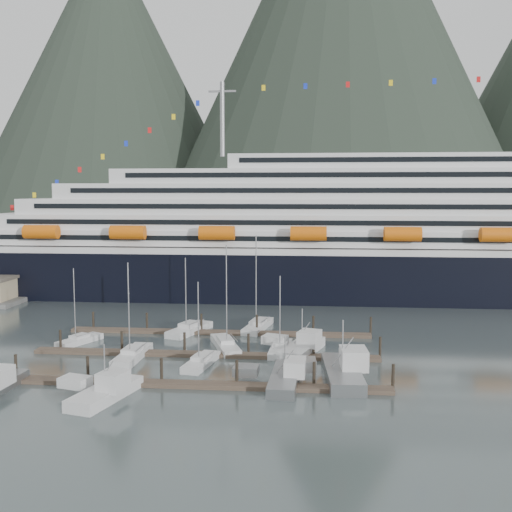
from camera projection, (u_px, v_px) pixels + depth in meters
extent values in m
plane|color=#465252|center=(238.00, 363.00, 79.06)|extent=(1600.00, 1600.00, 0.00)
cone|color=black|center=(343.00, 37.00, 610.76)|extent=(400.00, 400.00, 420.00)
cone|color=black|center=(109.00, 84.00, 677.77)|extent=(340.00, 340.00, 340.00)
cube|color=black|center=(382.00, 277.00, 130.81)|extent=(210.00, 28.00, 12.00)
cube|color=silver|center=(382.00, 248.00, 130.12)|extent=(205.80, 27.44, 1.50)
cube|color=silver|center=(406.00, 236.00, 129.39)|extent=(185.00, 26.00, 3.20)
cube|color=black|center=(417.00, 240.00, 116.45)|extent=(175.75, 0.20, 1.00)
cube|color=silver|center=(416.00, 221.00, 128.87)|extent=(180.00, 25.00, 3.20)
cube|color=black|center=(427.00, 223.00, 116.42)|extent=(171.00, 0.20, 1.00)
cube|color=silver|center=(426.00, 206.00, 128.35)|extent=(172.00, 24.00, 3.20)
cube|color=black|center=(438.00, 207.00, 116.40)|extent=(163.40, 0.20, 1.00)
cube|color=silver|center=(436.00, 191.00, 127.82)|extent=(160.00, 23.00, 3.20)
cube|color=black|center=(448.00, 190.00, 116.37)|extent=(152.00, 0.20, 1.00)
cube|color=silver|center=(446.00, 177.00, 127.31)|extent=(140.00, 22.00, 3.00)
cube|color=black|center=(459.00, 174.00, 116.35)|extent=(133.00, 0.20, 1.00)
cube|color=silver|center=(456.00, 162.00, 126.81)|extent=(95.00, 20.00, 3.00)
cube|color=black|center=(468.00, 159.00, 116.84)|extent=(90.25, 0.20, 1.00)
cylinder|color=gray|center=(222.00, 119.00, 130.35)|extent=(1.00, 1.00, 16.00)
cylinder|color=#DF600B|center=(41.00, 232.00, 121.22)|extent=(7.00, 2.80, 2.80)
cylinder|color=#DF600B|center=(128.00, 232.00, 119.58)|extent=(7.00, 2.80, 2.80)
cylinder|color=#DF600B|center=(217.00, 233.00, 117.94)|extent=(7.00, 2.80, 2.80)
cylinder|color=#DF600B|center=(308.00, 234.00, 116.30)|extent=(7.00, 2.80, 2.80)
cylinder|color=#DF600B|center=(403.00, 234.00, 114.66)|extent=(7.00, 2.80, 2.80)
cylinder|color=#DF600B|center=(499.00, 235.00, 113.02)|extent=(7.00, 2.80, 2.80)
cube|color=#43352B|center=(185.00, 384.00, 69.58)|extent=(48.00, 2.00, 0.50)
cylinder|color=black|center=(16.00, 367.00, 72.46)|extent=(0.36, 0.36, 3.20)
cylinder|color=black|center=(88.00, 369.00, 71.64)|extent=(0.36, 0.36, 3.20)
cylinder|color=black|center=(162.00, 371.00, 70.82)|extent=(0.36, 0.36, 3.20)
cylinder|color=black|center=(237.00, 373.00, 70.00)|extent=(0.36, 0.36, 3.20)
cylinder|color=black|center=(314.00, 375.00, 69.18)|extent=(0.36, 0.36, 3.20)
cylinder|color=black|center=(393.00, 378.00, 68.37)|extent=(0.36, 0.36, 3.20)
cube|color=#43352B|center=(204.00, 354.00, 82.46)|extent=(48.00, 2.00, 0.50)
cylinder|color=black|center=(60.00, 341.00, 85.34)|extent=(0.36, 0.36, 3.20)
cylinder|color=black|center=(122.00, 342.00, 84.52)|extent=(0.36, 0.36, 3.20)
cylinder|color=black|center=(185.00, 344.00, 83.70)|extent=(0.36, 0.36, 3.20)
cylinder|color=black|center=(248.00, 345.00, 82.88)|extent=(0.36, 0.36, 3.20)
cylinder|color=black|center=(314.00, 347.00, 82.06)|extent=(0.36, 0.36, 3.20)
cylinder|color=black|center=(380.00, 348.00, 81.24)|extent=(0.36, 0.36, 3.20)
cube|color=#43352B|center=(219.00, 332.00, 95.33)|extent=(48.00, 2.00, 0.50)
cylinder|color=black|center=(93.00, 321.00, 98.21)|extent=(0.36, 0.36, 3.20)
cylinder|color=black|center=(147.00, 322.00, 97.39)|extent=(0.36, 0.36, 3.20)
cylinder|color=black|center=(201.00, 323.00, 96.57)|extent=(0.36, 0.36, 3.20)
cylinder|color=black|center=(257.00, 325.00, 95.75)|extent=(0.36, 0.36, 3.20)
cylinder|color=black|center=(313.00, 326.00, 94.93)|extent=(0.36, 0.36, 3.20)
cylinder|color=black|center=(371.00, 327.00, 94.11)|extent=(0.36, 0.36, 3.20)
cube|color=silver|center=(80.00, 342.00, 89.50)|extent=(5.22, 7.98, 1.20)
cube|color=silver|center=(80.00, 337.00, 89.42)|extent=(2.68, 3.18, 0.69)
cylinder|color=gray|center=(75.00, 304.00, 88.21)|extent=(0.14, 0.14, 10.62)
cube|color=silver|center=(132.00, 357.00, 81.19)|extent=(2.97, 10.40, 1.45)
cube|color=silver|center=(132.00, 350.00, 81.09)|extent=(2.16, 3.67, 0.83)
cylinder|color=gray|center=(129.00, 309.00, 79.44)|extent=(0.17, 0.17, 12.34)
cube|color=silver|center=(201.00, 364.00, 78.03)|extent=(3.91, 9.07, 1.30)
cube|color=silver|center=(201.00, 357.00, 77.94)|extent=(2.36, 3.35, 0.74)
cylinder|color=gray|center=(198.00, 322.00, 76.58)|extent=(0.15, 0.15, 10.33)
cube|color=silver|center=(225.00, 346.00, 86.69)|extent=(6.00, 11.10, 1.38)
cube|color=silver|center=(225.00, 340.00, 86.59)|extent=(3.12, 4.24, 0.79)
cylinder|color=gray|center=(227.00, 295.00, 84.81)|extent=(0.16, 0.16, 14.23)
cube|color=silver|center=(190.00, 331.00, 96.16)|extent=(6.21, 10.44, 1.56)
cube|color=silver|center=(190.00, 325.00, 96.05)|extent=(3.32, 4.08, 0.89)
cylinder|color=gray|center=(186.00, 293.00, 94.58)|extent=(0.18, 0.18, 11.24)
cube|color=silver|center=(258.00, 328.00, 98.75)|extent=(4.60, 11.05, 1.43)
cube|color=silver|center=(258.00, 322.00, 98.65)|extent=(2.70, 4.07, 0.82)
cylinder|color=gray|center=(256.00, 280.00, 96.87)|extent=(0.16, 0.16, 14.71)
cube|color=silver|center=(280.00, 350.00, 84.47)|extent=(3.10, 9.11, 1.40)
cube|color=silver|center=(280.00, 344.00, 84.38)|extent=(2.17, 3.25, 0.80)
cylinder|color=gray|center=(280.00, 312.00, 82.98)|extent=(0.16, 0.16, 10.12)
cube|color=silver|center=(105.00, 396.00, 65.33)|extent=(5.92, 10.85, 1.88)
cube|color=silver|center=(75.00, 382.00, 66.55)|extent=(3.67, 3.02, 1.13)
cube|color=silver|center=(113.00, 381.00, 64.78)|extent=(3.34, 3.67, 2.07)
cube|color=black|center=(113.00, 374.00, 64.70)|extent=(3.10, 3.42, 0.47)
cylinder|color=gray|center=(105.00, 366.00, 64.96)|extent=(0.15, 0.15, 4.70)
cube|color=gray|center=(285.00, 380.00, 70.74)|extent=(3.62, 12.31, 1.74)
cube|color=gray|center=(246.00, 370.00, 71.24)|extent=(3.07, 2.80, 1.05)
cube|color=silver|center=(295.00, 367.00, 70.41)|extent=(2.58, 3.75, 1.92)
cube|color=black|center=(295.00, 361.00, 70.33)|extent=(2.40, 3.50, 0.44)
cylinder|color=gray|center=(285.00, 354.00, 70.41)|extent=(0.14, 0.14, 4.36)
cube|color=gray|center=(342.00, 376.00, 72.32)|extent=(4.85, 13.64, 2.23)
cube|color=gray|center=(300.00, 364.00, 72.31)|extent=(3.98, 3.18, 1.34)
cube|color=silver|center=(354.00, 358.00, 72.04)|extent=(3.37, 4.21, 2.46)
cube|color=black|center=(354.00, 351.00, 71.95)|extent=(3.13, 3.93, 0.56)
cylinder|color=gray|center=(343.00, 343.00, 71.88)|extent=(0.18, 0.18, 5.59)
cube|color=silver|center=(302.00, 351.00, 83.88)|extent=(6.72, 11.32, 1.96)
cube|color=silver|center=(275.00, 340.00, 85.37)|extent=(3.90, 3.29, 1.17)
cube|color=silver|center=(309.00, 338.00, 83.25)|extent=(3.61, 3.92, 2.15)
cube|color=black|center=(309.00, 333.00, 83.17)|extent=(3.36, 3.66, 0.49)
cylinder|color=gray|center=(302.00, 326.00, 83.50)|extent=(0.16, 0.16, 4.89)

